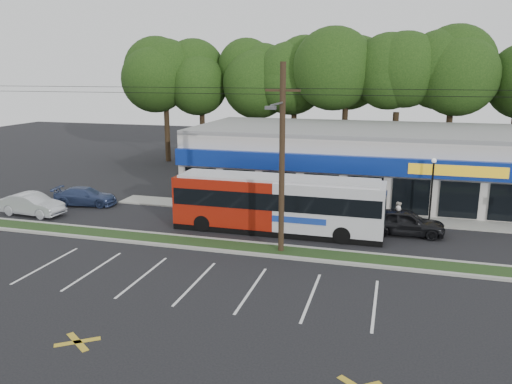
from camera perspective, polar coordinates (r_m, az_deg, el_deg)
The scene contains 15 objects.
ground at distance 27.09m, azimuth -3.87°, elevation -7.00°, with size 120.00×120.00×0.00m, color black.
grass_strip at distance 27.95m, azimuth -3.18°, elevation -6.20°, with size 40.00×1.60×0.12m, color #1D3114.
curb_south at distance 27.20m, azimuth -3.76°, elevation -6.75°, with size 40.00×0.25×0.14m, color #9E9E93.
curb_north at distance 28.71m, azimuth -2.63°, elevation -5.63°, with size 40.00×0.25×0.14m, color #9E9E93.
sidewalk at distance 34.38m, azimuth 9.11°, elevation -2.57°, with size 32.00×2.20×0.10m, color #9E9E93.
strip_mall at distance 40.48m, azimuth 11.13°, elevation 3.55°, with size 25.00×12.55×5.30m.
utility_pole at distance 25.78m, azimuth 2.59°, elevation 4.43°, with size 50.00×2.77×10.00m.
lamp_post at distance 33.46m, azimuth 19.49°, elevation 0.99°, with size 0.30×0.30×4.25m.
tree_line at distance 50.09m, azimuth 10.70°, elevation 12.08°, with size 46.76×6.76×11.83m.
metrobus at distance 30.13m, azimuth 2.47°, elevation -1.25°, with size 12.68×2.70×3.41m.
car_dark at distance 31.10m, azimuth 16.66°, elevation -3.31°, with size 1.84×4.58×1.56m, color black.
car_silver at distance 37.14m, azimuth -24.21°, elevation -1.30°, with size 1.58×4.53×1.49m, color #B5B8BD.
car_blue at distance 38.52m, azimuth -18.92°, elevation -0.46°, with size 1.85×4.55×1.32m, color navy.
pedestrian_a at distance 31.08m, azimuth 15.85°, elevation -3.07°, with size 0.64×0.42×1.77m, color white.
pedestrian_b at distance 32.21m, azimuth 15.86°, elevation -2.54°, with size 0.83×0.65×1.71m, color beige.
Camera 1 is at (8.61, -23.87, 9.48)m, focal length 35.00 mm.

